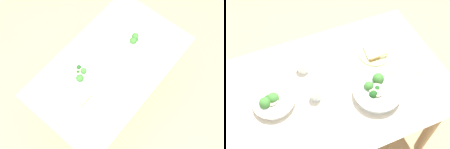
{
  "view_description": "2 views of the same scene",
  "coord_description": "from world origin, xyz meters",
  "views": [
    {
      "loc": [
        0.68,
        0.59,
        2.74
      ],
      "look_at": [
        0.07,
        0.08,
        0.81
      ],
      "focal_mm": 38.41,
      "sensor_mm": 36.0,
      "label": 1
    },
    {
      "loc": [
        -0.27,
        -0.82,
        2.1
      ],
      "look_at": [
        0.09,
        0.04,
        0.81
      ],
      "focal_mm": 43.04,
      "sensor_mm": 36.0,
      "label": 2
    }
  ],
  "objects": [
    {
      "name": "ground_plane",
      "position": [
        0.0,
        0.0,
        0.0
      ],
      "size": [
        6.0,
        6.0,
        0.0
      ],
      "primitive_type": "plane",
      "color": "tan"
    },
    {
      "name": "dining_table",
      "position": [
        0.0,
        0.0,
        0.65
      ],
      "size": [
        1.47,
        0.88,
        0.77
      ],
      "color": "beige",
      "rests_on": "ground_plane"
    },
    {
      "name": "broccoli_bowl_far",
      "position": [
        -0.32,
        0.02,
        0.8
      ],
      "size": [
        0.24,
        0.24,
        0.09
      ],
      "color": "white",
      "rests_on": "dining_table"
    },
    {
      "name": "broccoli_bowl_near",
      "position": [
        0.25,
        -0.15,
        0.81
      ],
      "size": [
        0.28,
        0.28,
        0.11
      ],
      "color": "white",
      "rests_on": "dining_table"
    },
    {
      "name": "bread_side_plate",
      "position": [
        0.38,
        0.13,
        0.78
      ],
      "size": [
        0.21,
        0.21,
        0.03
      ],
      "color": "#B7D684",
      "rests_on": "dining_table"
    },
    {
      "name": "water_glass_center",
      "position": [
        -0.08,
        -0.03,
        0.82
      ],
      "size": [
        0.07,
        0.07,
        0.09
      ],
      "primitive_type": "cylinder",
      "color": "silver",
      "rests_on": "dining_table"
    },
    {
      "name": "water_glass_side",
      "position": [
        -0.08,
        0.19,
        0.81
      ],
      "size": [
        0.08,
        0.08,
        0.08
      ],
      "primitive_type": "cylinder",
      "color": "silver",
      "rests_on": "dining_table"
    },
    {
      "name": "fork_by_far_bowl",
      "position": [
        0.12,
        0.13,
        0.77
      ],
      "size": [
        0.1,
        0.02,
        0.0
      ],
      "rotation": [
        0.0,
        0.0,
        3.0
      ],
      "color": "#B7B7BC",
      "rests_on": "dining_table"
    },
    {
      "name": "fork_by_near_bowl",
      "position": [
        -0.21,
        -0.14,
        0.77
      ],
      "size": [
        0.09,
        0.04,
        0.0
      ],
      "rotation": [
        0.0,
        0.0,
        2.84
      ],
      "color": "#B7B7BC",
      "rests_on": "dining_table"
    },
    {
      "name": "table_knife_left",
      "position": [
        -0.55,
        0.25,
        0.77
      ],
      "size": [
        0.2,
        0.08,
        0.0
      ],
      "primitive_type": "cube",
      "rotation": [
        0.0,
        0.0,
        5.95
      ],
      "color": "#B7B7BC",
      "rests_on": "dining_table"
    },
    {
      "name": "napkin_folded_upper",
      "position": [
        0.5,
        -0.06,
        0.77
      ],
      "size": [
        0.2,
        0.17,
        0.01
      ],
      "primitive_type": "cube",
      "rotation": [
        0.0,
        0.0,
        0.19
      ],
      "color": "#B1A997",
      "rests_on": "dining_table"
    }
  ]
}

